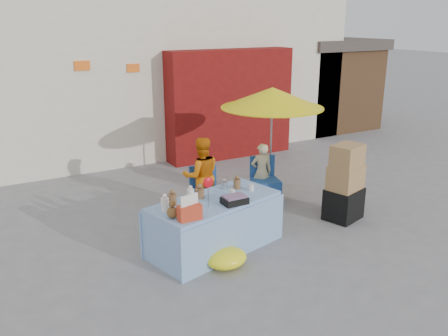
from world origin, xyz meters
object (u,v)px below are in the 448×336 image
umbrella (272,98)px  chair_right (265,189)px  vendor_beige (261,172)px  chair_left (205,201)px  vendor_orange (201,176)px  box_stack (345,185)px  market_table (214,224)px

umbrella → chair_right: bearing=-136.1°
chair_right → vendor_beige: size_ratio=0.77×
umbrella → chair_left: bearing=-169.6°
vendor_orange → vendor_beige: vendor_orange is taller
umbrella → box_stack: bearing=-74.5°
chair_left → vendor_orange: size_ratio=0.62×
market_table → vendor_beige: 2.15m
chair_right → umbrella: umbrella is taller
chair_right → market_table: bearing=-130.5°
umbrella → vendor_beige: bearing=-153.4°
market_table → vendor_orange: 1.41m
chair_right → vendor_orange: vendor_orange is taller
chair_right → vendor_beige: vendor_beige is taller
chair_left → vendor_beige: 1.29m
market_table → box_stack: size_ratio=1.66×
chair_right → vendor_beige: (-0.00, 0.13, 0.30)m
vendor_orange → vendor_beige: (1.25, 0.00, -0.13)m
market_table → box_stack: (2.44, -0.11, 0.21)m
vendor_orange → chair_left: bearing=106.6°
chair_right → vendor_orange: (-1.25, 0.13, 0.43)m
chair_left → box_stack: bearing=-18.1°
chair_left → box_stack: 2.39m
vendor_beige → umbrella: size_ratio=0.53×
chair_left → chair_right: same height
vendor_beige → box_stack: box_stack is taller
vendor_beige → box_stack: (0.74, -1.42, 0.06)m
market_table → chair_left: market_table is taller
vendor_orange → chair_right: bearing=-171.2°
vendor_beige → box_stack: bearing=132.3°
market_table → chair_left: bearing=54.6°
box_stack → umbrella: bearing=105.5°
chair_left → vendor_orange: bearing=106.6°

